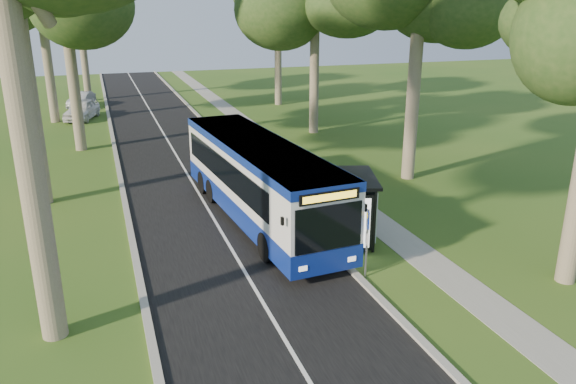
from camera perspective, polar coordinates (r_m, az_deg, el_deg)
name	(u,v)px	position (r m, az deg, el deg)	size (l,w,h in m)	color
ground	(318,238)	(22.31, 3.07, -4.70)	(120.00, 120.00, 0.00)	#325A1C
road	(189,176)	(30.58, -10.06, 1.58)	(7.00, 100.00, 0.02)	black
kerb_east	(252,170)	(31.24, -3.72, 2.30)	(0.25, 100.00, 0.12)	#9E9B93
kerb_west	(121,182)	(30.29, -16.61, 1.01)	(0.25, 100.00, 0.12)	#9E9B93
centre_line	(189,176)	(30.58, -10.06, 1.60)	(0.12, 100.00, 0.01)	white
footpath	(302,166)	(32.13, 1.45, 2.70)	(1.50, 100.00, 0.02)	gray
bus	(258,181)	(23.56, -3.02, 1.13)	(3.74, 12.93, 3.38)	white
bus_stop_sign	(367,235)	(18.83, 8.05, -4.38)	(0.14, 0.34, 2.43)	gray
bus_shelter	(362,198)	(21.42, 7.49, -0.63)	(2.42, 3.34, 2.58)	black
litter_bin	(343,219)	(22.78, 5.59, -2.77)	(0.61, 0.61, 1.08)	black
car_white	(82,109)	(48.14, -20.23, 7.88)	(1.86, 4.62, 1.57)	silver
car_silver	(81,100)	(53.87, -20.27, 8.78)	(1.41, 4.05, 1.34)	#AEB0B6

